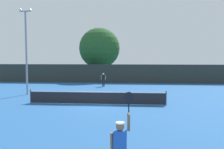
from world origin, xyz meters
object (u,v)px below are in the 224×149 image
large_tree (99,48)px  tennis_ball (108,96)px  player_serving (120,142)px  player_receiving (103,78)px  light_pole (26,46)px  parked_car_near (155,75)px

large_tree → tennis_ball: bearing=-79.7°
player_serving → player_receiving: 22.63m
player_receiving → light_pole: size_ratio=0.20×
tennis_ball → player_serving: bearing=-82.9°
tennis_ball → large_tree: large_tree is taller
light_pole → large_tree: bearing=73.4°
player_receiving → tennis_ball: 7.34m
parked_car_near → player_serving: bearing=-93.2°
large_tree → parked_car_near: bearing=4.9°
light_pole → large_tree: 16.96m
player_serving → parked_car_near: player_serving is taller
tennis_ball → light_pole: size_ratio=0.01×
player_serving → large_tree: (-4.91, 31.79, 3.90)m
player_receiving → light_pole: bearing=46.2°
tennis_ball → parked_car_near: (6.02, 17.33, 0.74)m
tennis_ball → light_pole: (-7.84, 0.30, 4.63)m
player_serving → parked_car_near: bearing=82.8°
large_tree → parked_car_near: 10.02m
player_serving → player_receiving: player_serving is taller
player_receiving → player_serving: bearing=98.1°
large_tree → player_receiving: bearing=-79.5°
player_serving → large_tree: 32.40m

